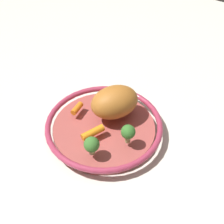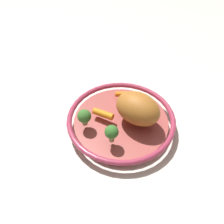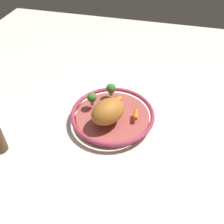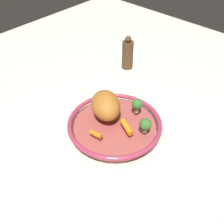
% 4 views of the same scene
% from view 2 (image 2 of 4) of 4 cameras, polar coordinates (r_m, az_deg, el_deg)
% --- Properties ---
extents(ground_plane, '(2.00, 2.00, 0.00)m').
position_cam_2_polar(ground_plane, '(0.83, 1.91, -3.25)').
color(ground_plane, silver).
extents(serving_bowl, '(0.33, 0.33, 0.05)m').
position_cam_2_polar(serving_bowl, '(0.81, 1.95, -2.11)').
color(serving_bowl, '#A84C47').
rests_on(serving_bowl, ground_plane).
extents(roast_chicken_piece, '(0.16, 0.17, 0.09)m').
position_cam_2_polar(roast_chicken_piece, '(0.76, 5.63, 0.77)').
color(roast_chicken_piece, '#B16827').
rests_on(roast_chicken_piece, serving_bowl).
extents(baby_carrot_center, '(0.02, 0.05, 0.02)m').
position_cam_2_polar(baby_carrot_center, '(0.85, 1.96, 3.92)').
color(baby_carrot_center, orange).
rests_on(baby_carrot_center, serving_bowl).
extents(baby_carrot_back, '(0.05, 0.07, 0.02)m').
position_cam_2_polar(baby_carrot_back, '(0.78, -1.96, -0.55)').
color(baby_carrot_back, orange).
rests_on(baby_carrot_back, serving_bowl).
extents(broccoli_floret_mid, '(0.04, 0.04, 0.06)m').
position_cam_2_polar(broccoli_floret_mid, '(0.71, -0.11, -4.46)').
color(broccoli_floret_mid, '#9BA666').
rests_on(broccoli_floret_mid, serving_bowl).
extents(broccoli_floret_large, '(0.04, 0.04, 0.05)m').
position_cam_2_polar(broccoli_floret_large, '(0.75, -6.07, -0.98)').
color(broccoli_floret_large, '#9CA466').
rests_on(broccoli_floret_large, serving_bowl).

